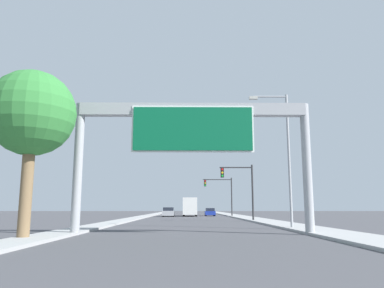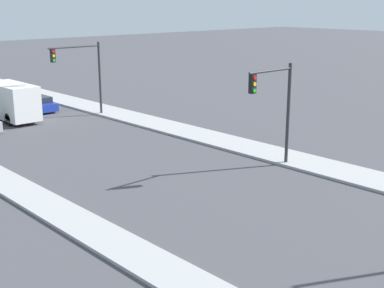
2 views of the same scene
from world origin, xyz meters
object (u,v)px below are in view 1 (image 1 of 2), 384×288
at_px(car_mid_left, 210,212).
at_px(palm_tree_foreground, 32,114).
at_px(traffic_light_mid_block, 222,190).
at_px(traffic_light_near_intersection, 242,183).
at_px(truck_box_primary, 190,207).
at_px(car_near_center, 169,212).
at_px(street_lamp_right, 284,148).
at_px(sign_gantry, 193,132).

height_order(car_mid_left, palm_tree_foreground, palm_tree_foreground).
relative_size(traffic_light_mid_block, palm_tree_foreground, 0.78).
height_order(car_mid_left, traffic_light_mid_block, traffic_light_mid_block).
bearing_deg(traffic_light_near_intersection, truck_box_primary, 103.42).
relative_size(car_near_center, street_lamp_right, 0.44).
bearing_deg(traffic_light_mid_block, car_mid_left, 108.65).
xyz_separation_m(sign_gantry, traffic_light_near_intersection, (5.61, 20.10, -1.64)).
xyz_separation_m(car_mid_left, traffic_light_near_intersection, (2.11, -25.15, 3.43)).
bearing_deg(palm_tree_foreground, traffic_light_near_intersection, 60.20).
xyz_separation_m(car_near_center, truck_box_primary, (3.50, 2.46, 0.86)).
bearing_deg(street_lamp_right, palm_tree_foreground, -149.24).
bearing_deg(sign_gantry, car_near_center, 94.86).
relative_size(car_mid_left, street_lamp_right, 0.45).
relative_size(sign_gantry, street_lamp_right, 1.40).
height_order(sign_gantry, traffic_light_mid_block, sign_gantry).
distance_m(sign_gantry, truck_box_primary, 43.81).
relative_size(traffic_light_mid_block, street_lamp_right, 0.65).
bearing_deg(palm_tree_foreground, sign_gantry, 22.92).
height_order(truck_box_primary, traffic_light_mid_block, traffic_light_mid_block).
xyz_separation_m(sign_gantry, traffic_light_mid_block, (5.24, 40.10, -1.47)).
xyz_separation_m(sign_gantry, truck_box_primary, (0.00, 43.61, -4.15)).
relative_size(car_near_center, traffic_light_mid_block, 0.67).
bearing_deg(car_mid_left, truck_box_primary, -154.90).
bearing_deg(traffic_light_near_intersection, car_near_center, 113.41).
bearing_deg(traffic_light_mid_block, palm_tree_foreground, -106.70).
height_order(car_near_center, traffic_light_mid_block, traffic_light_mid_block).
height_order(truck_box_primary, traffic_light_near_intersection, traffic_light_near_intersection).
bearing_deg(traffic_light_mid_block, street_lamp_right, -87.89).
distance_m(truck_box_primary, palm_tree_foreground, 47.74).
xyz_separation_m(palm_tree_foreground, street_lamp_right, (14.31, 8.52, -0.30)).
xyz_separation_m(truck_box_primary, palm_tree_foreground, (-7.78, -46.90, 4.34)).
xyz_separation_m(sign_gantry, street_lamp_right, (6.53, 5.23, -0.11)).
xyz_separation_m(truck_box_primary, traffic_light_near_intersection, (5.61, -23.51, 2.51)).
relative_size(truck_box_primary, street_lamp_right, 0.83).
bearing_deg(street_lamp_right, car_near_center, 105.59).
bearing_deg(truck_box_primary, sign_gantry, -90.00).
bearing_deg(truck_box_primary, car_mid_left, 25.10).
xyz_separation_m(car_near_center, palm_tree_foreground, (-4.28, -44.44, 5.20)).
relative_size(sign_gantry, car_near_center, 3.19).
distance_m(sign_gantry, car_mid_left, 45.67).
bearing_deg(traffic_light_near_intersection, car_mid_left, 94.80).
distance_m(traffic_light_near_intersection, palm_tree_foreground, 27.02).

